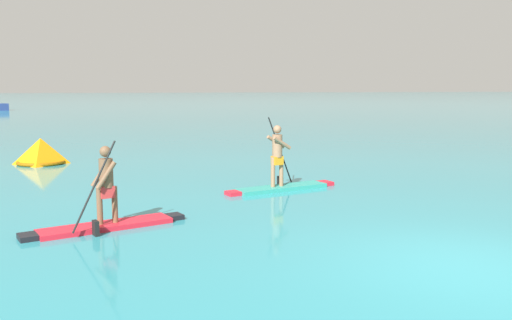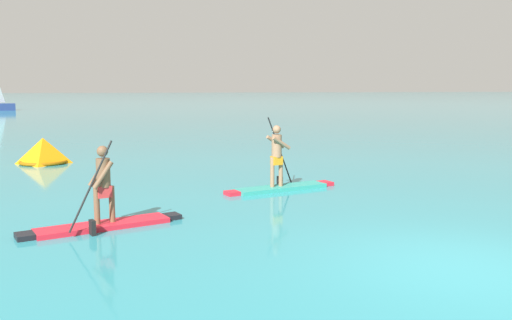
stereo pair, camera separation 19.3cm
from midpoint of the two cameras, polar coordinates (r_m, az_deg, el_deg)
ground at (r=8.92m, az=20.88°, el=-10.35°), size 440.00×440.00×0.00m
paddleboarder_near_left at (r=10.82m, az=-15.89°, el=-5.08°), size 3.06×1.42×1.76m
paddleboarder_mid_center at (r=14.27m, az=2.16°, el=-1.63°), size 3.14×1.32×1.92m
race_marker_buoy at (r=20.48m, az=-21.69°, el=0.71°), size 1.65×1.65×0.90m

